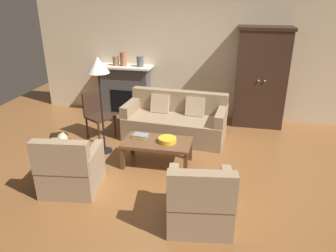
% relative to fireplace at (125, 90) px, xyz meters
% --- Properties ---
extents(ground_plane, '(9.60, 9.60, 0.00)m').
position_rel_fireplace_xyz_m(ground_plane, '(1.55, -2.30, -0.57)').
color(ground_plane, brown).
extents(back_wall, '(7.20, 0.10, 2.80)m').
position_rel_fireplace_xyz_m(back_wall, '(1.55, 0.25, 0.83)').
color(back_wall, beige).
rests_on(back_wall, ground).
extents(fireplace, '(1.26, 0.48, 1.12)m').
position_rel_fireplace_xyz_m(fireplace, '(0.00, 0.00, 0.00)').
color(fireplace, '#4C4947').
rests_on(fireplace, ground).
extents(armoire, '(1.06, 0.57, 2.02)m').
position_rel_fireplace_xyz_m(armoire, '(2.95, -0.08, 0.45)').
color(armoire, '#382319').
rests_on(armoire, ground).
extents(couch, '(1.97, 0.99, 0.86)m').
position_rel_fireplace_xyz_m(couch, '(1.37, -1.08, -0.25)').
color(couch, '#937A5B').
rests_on(couch, ground).
extents(coffee_table, '(1.10, 0.60, 0.42)m').
position_rel_fireplace_xyz_m(coffee_table, '(1.28, -2.21, -0.20)').
color(coffee_table, brown).
rests_on(coffee_table, ground).
extents(fruit_bowl, '(0.29, 0.29, 0.07)m').
position_rel_fireplace_xyz_m(fruit_bowl, '(1.45, -2.21, -0.11)').
color(fruit_bowl, gold).
rests_on(fruit_bowl, coffee_table).
extents(book_stack, '(0.27, 0.20, 0.06)m').
position_rel_fireplace_xyz_m(book_stack, '(0.97, -2.14, -0.12)').
color(book_stack, gold).
rests_on(book_stack, coffee_table).
extents(mantel_vase_bronze, '(0.13, 0.13, 0.20)m').
position_rel_fireplace_xyz_m(mantel_vase_bronze, '(-0.18, -0.02, 0.65)').
color(mantel_vase_bronze, olive).
rests_on(mantel_vase_bronze, fireplace).
extents(mantel_vase_terracotta, '(0.14, 0.14, 0.30)m').
position_rel_fireplace_xyz_m(mantel_vase_terracotta, '(0.00, -0.02, 0.70)').
color(mantel_vase_terracotta, '#A86042').
rests_on(mantel_vase_terracotta, fireplace).
extents(mantel_vase_slate, '(0.15, 0.15, 0.22)m').
position_rel_fireplace_xyz_m(mantel_vase_slate, '(0.38, -0.02, 0.66)').
color(mantel_vase_slate, '#565B66').
rests_on(mantel_vase_slate, fireplace).
extents(armchair_near_left, '(0.86, 0.86, 0.88)m').
position_rel_fireplace_xyz_m(armchair_near_left, '(0.24, -3.17, -0.25)').
color(armchair_near_left, '#997F60').
rests_on(armchair_near_left, ground).
extents(armchair_near_right, '(0.87, 0.87, 0.88)m').
position_rel_fireplace_xyz_m(armchair_near_right, '(2.13, -3.56, -0.25)').
color(armchair_near_right, '#997F60').
rests_on(armchair_near_right, ground).
extents(side_chair_wooden, '(0.60, 0.60, 0.90)m').
position_rel_fireplace_xyz_m(side_chair_wooden, '(-0.11, -1.36, -0.06)').
color(side_chair_wooden, '#382319').
rests_on(side_chair_wooden, ground).
extents(floor_lamp, '(0.36, 0.36, 1.69)m').
position_rel_fireplace_xyz_m(floor_lamp, '(0.25, -1.95, 0.89)').
color(floor_lamp, black).
rests_on(floor_lamp, ground).
extents(dog, '(0.36, 0.53, 0.39)m').
position_rel_fireplace_xyz_m(dog, '(-0.42, -2.20, -0.32)').
color(dog, beige).
rests_on(dog, ground).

